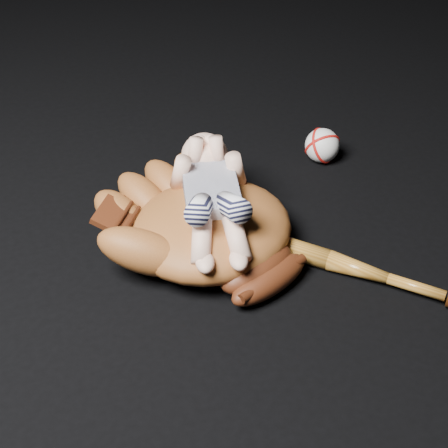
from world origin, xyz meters
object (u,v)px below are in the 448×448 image
Objects in this scene: baseball_glove at (211,222)px; newborn_baby at (213,195)px; baseball at (322,145)px; baseball_bat at (341,264)px.

newborn_baby is at bearing 21.43° from baseball_glove.
newborn_baby is (0.01, 0.01, 0.05)m from baseball_glove.
newborn_baby is 4.54× the size of baseball.
baseball_glove is 1.25× the size of newborn_baby.
baseball_bat is 5.32× the size of baseball.
baseball_bat is (0.19, -0.14, -0.05)m from baseball_glove.
newborn_baby reaches higher than baseball_glove.
baseball is (0.33, 0.20, -0.03)m from baseball_glove.
baseball_glove is 1.07× the size of baseball_bat.
baseball_bat is at bearing -112.58° from baseball.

